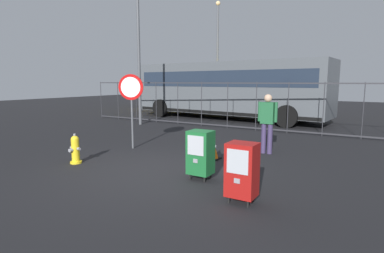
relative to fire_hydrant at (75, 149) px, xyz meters
The scene contains 12 objects.
ground_plane 2.17m from the fire_hydrant, 11.31° to the left, with size 60.00×60.00×0.00m, color black.
fire_hydrant is the anchor object (origin of this frame).
newspaper_box_primary 3.32m from the fire_hydrant, ahead, with size 0.48×0.42×1.02m.
newspaper_box_secondary 4.49m from the fire_hydrant, ahead, with size 0.48×0.42×1.02m.
stop_sign 2.39m from the fire_hydrant, 88.61° to the left, with size 0.71×0.31×2.23m.
pedestrian 5.14m from the fire_hydrant, 42.86° to the left, with size 0.55×0.22×1.67m.
traffic_cone 3.47m from the fire_hydrant, 37.89° to the left, with size 0.36×0.36×0.53m.
fence_barrier 7.60m from the fire_hydrant, 73.90° to the left, with size 18.03×0.04×2.00m.
bus_near 10.38m from the fire_hydrant, 93.08° to the left, with size 10.67×3.48×3.00m.
bus_far 15.43m from the fire_hydrant, 106.37° to the left, with size 10.64×3.29×3.00m.
street_light_near_left 8.17m from the fire_hydrant, 117.15° to the left, with size 0.32×0.32×7.96m.
street_light_near_right 16.09m from the fire_hydrant, 103.27° to the left, with size 0.32×0.32×7.54m.
Camera 1 is at (4.19, -5.33, 2.01)m, focal length 28.78 mm.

